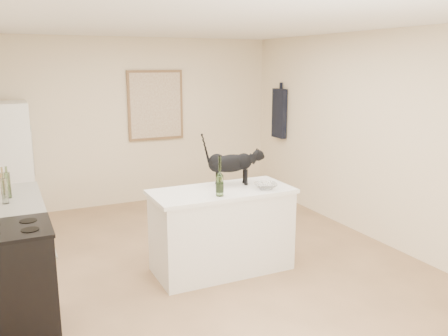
# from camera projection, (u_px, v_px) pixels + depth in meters

# --- Properties ---
(floor) EXTENTS (5.50, 5.50, 0.00)m
(floor) POSITION_uv_depth(u_px,v_px,m) (206.00, 264.00, 5.30)
(floor) COLOR tan
(floor) RESTS_ON ground
(ceiling) EXTENTS (5.50, 5.50, 0.00)m
(ceiling) POSITION_uv_depth(u_px,v_px,m) (204.00, 23.00, 4.74)
(ceiling) COLOR white
(ceiling) RESTS_ON ground
(wall_back) EXTENTS (4.50, 0.00, 4.50)m
(wall_back) POSITION_uv_depth(u_px,v_px,m) (137.00, 122.00, 7.45)
(wall_back) COLOR beige
(wall_back) RESTS_ON ground
(wall_front) EXTENTS (4.50, 0.00, 4.50)m
(wall_front) POSITION_uv_depth(u_px,v_px,m) (401.00, 231.00, 2.59)
(wall_front) COLOR beige
(wall_front) RESTS_ON ground
(wall_right) EXTENTS (0.00, 5.50, 5.50)m
(wall_right) POSITION_uv_depth(u_px,v_px,m) (369.00, 136.00, 5.95)
(wall_right) COLOR beige
(wall_right) RESTS_ON ground
(island_base) EXTENTS (1.44, 0.67, 0.86)m
(island_base) POSITION_uv_depth(u_px,v_px,m) (222.00, 232.00, 5.07)
(island_base) COLOR white
(island_base) RESTS_ON floor
(island_top) EXTENTS (1.50, 0.70, 0.04)m
(island_top) POSITION_uv_depth(u_px,v_px,m) (222.00, 192.00, 4.97)
(island_top) COLOR white
(island_top) RESTS_ON island_base
(left_cabinets) EXTENTS (0.60, 1.40, 0.86)m
(left_cabinets) POSITION_uv_depth(u_px,v_px,m) (13.00, 247.00, 4.66)
(left_cabinets) COLOR white
(left_cabinets) RESTS_ON floor
(left_countertop) EXTENTS (0.62, 1.44, 0.04)m
(left_countertop) POSITION_uv_depth(u_px,v_px,m) (8.00, 203.00, 4.56)
(left_countertop) COLOR gray
(left_countertop) RESTS_ON left_cabinets
(stove) EXTENTS (0.60, 0.60, 0.90)m
(stove) POSITION_uv_depth(u_px,v_px,m) (16.00, 282.00, 3.86)
(stove) COLOR black
(stove) RESTS_ON floor
(fridge) EXTENTS (0.68, 0.68, 1.70)m
(fridge) POSITION_uv_depth(u_px,v_px,m) (5.00, 166.00, 6.38)
(fridge) COLOR white
(fridge) RESTS_ON floor
(artwork_frame) EXTENTS (0.90, 0.03, 1.10)m
(artwork_frame) POSITION_uv_depth(u_px,v_px,m) (156.00, 105.00, 7.49)
(artwork_frame) COLOR brown
(artwork_frame) RESTS_ON wall_back
(artwork_canvas) EXTENTS (0.82, 0.00, 1.02)m
(artwork_canvas) POSITION_uv_depth(u_px,v_px,m) (156.00, 105.00, 7.47)
(artwork_canvas) COLOR beige
(artwork_canvas) RESTS_ON wall_back
(hanging_garment) EXTENTS (0.08, 0.34, 0.80)m
(hanging_garment) POSITION_uv_depth(u_px,v_px,m) (279.00, 113.00, 7.72)
(hanging_garment) COLOR black
(hanging_garment) RESTS_ON wall_right
(black_cat) EXTENTS (0.64, 0.33, 0.43)m
(black_cat) POSITION_uv_depth(u_px,v_px,m) (231.00, 166.00, 5.13)
(black_cat) COLOR black
(black_cat) RESTS_ON island_top
(wine_bottle) EXTENTS (0.10, 0.10, 0.37)m
(wine_bottle) POSITION_uv_depth(u_px,v_px,m) (220.00, 178.00, 4.70)
(wine_bottle) COLOR #3B6327
(wine_bottle) RESTS_ON island_top
(glass_bowl) EXTENTS (0.31, 0.31, 0.06)m
(glass_bowl) POSITION_uv_depth(u_px,v_px,m) (265.00, 186.00, 5.00)
(glass_bowl) COLOR silver
(glass_bowl) RESTS_ON island_top
(fridge_paper) EXTENTS (0.05, 0.15, 0.20)m
(fridge_paper) POSITION_uv_depth(u_px,v_px,m) (29.00, 132.00, 6.54)
(fridge_paper) COLOR beige
(fridge_paper) RESTS_ON fridge
(counter_bottle_cluster) EXTENTS (0.10, 0.41, 0.26)m
(counter_bottle_cluster) POSITION_uv_depth(u_px,v_px,m) (5.00, 187.00, 4.61)
(counter_bottle_cluster) COLOR brown
(counter_bottle_cluster) RESTS_ON left_countertop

